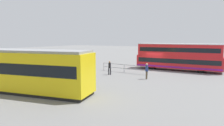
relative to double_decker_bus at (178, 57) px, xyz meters
The scene contains 7 objects.
ground_plane 3.86m from the double_decker_bus, 22.21° to the left, with size 160.00×160.00×0.00m, color slate.
double_decker_bus is the anchor object (origin of this frame).
tram_yellow 21.63m from the double_decker_bus, 60.24° to the left, with size 15.90×5.69×3.62m.
pedestrian_near_railing 10.39m from the double_decker_bus, 49.56° to the left, with size 0.44×0.44×1.74m.
pedestrian_crossing 8.40m from the double_decker_bus, 78.14° to the left, with size 0.35×0.36×1.80m.
pedestrian_railing 8.10m from the double_decker_bus, 42.79° to the left, with size 6.90×0.69×1.08m.
info_sign 12.88m from the double_decker_bus, 26.85° to the left, with size 0.91×0.22×2.30m.
Camera 1 is at (-8.87, 28.00, 4.56)m, focal length 31.90 mm.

